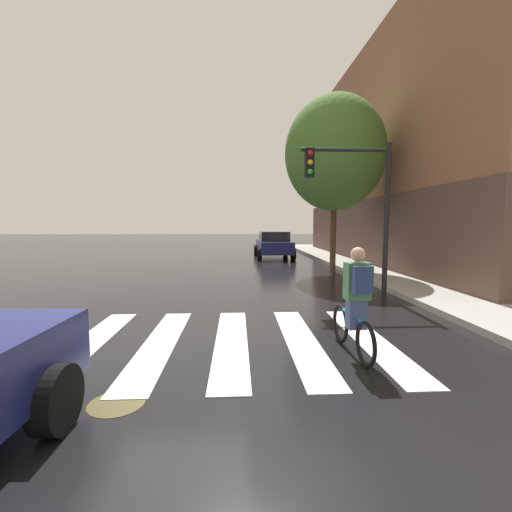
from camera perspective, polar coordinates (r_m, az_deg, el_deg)
The scene contains 8 objects.
ground_plane at distance 6.38m, azimuth -12.78°, elevation -13.52°, with size 120.00×120.00×0.00m, color black.
crosswalk_stripes at distance 6.43m, azimuth -15.16°, elevation -13.38°, with size 7.83×3.89×0.01m.
manhole_cover at distance 4.65m, azimuth -21.50°, elevation -21.17°, with size 0.64×0.64×0.01m, color #473D1E.
sedan_mid at distance 20.91m, azimuth 2.84°, elevation 1.92°, with size 2.15×4.50×1.55m.
cyclist at distance 5.64m, azimuth 15.76°, elevation -7.21°, with size 0.37×1.71×1.69m.
traffic_light_near at distance 10.13m, azimuth 16.02°, elevation 9.73°, with size 2.47×0.28×4.20m.
fire_hydrant at distance 15.02m, azimuth 22.44°, elevation -0.86°, with size 0.33×0.22×0.78m.
street_tree_near at distance 15.28m, azimuth 12.57°, elevation 15.82°, with size 4.04×4.04×7.19m.
Camera 1 is at (1.06, -5.95, 2.05)m, focal length 24.85 mm.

